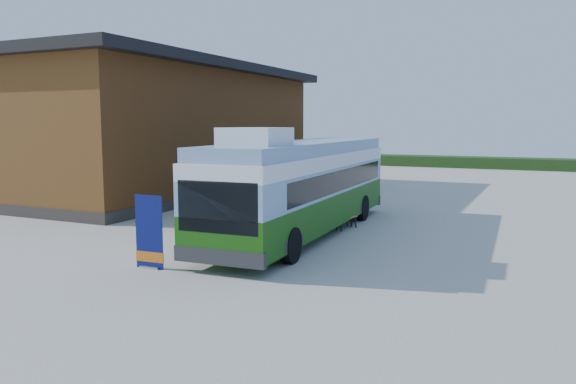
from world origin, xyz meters
The scene contains 10 objects.
ground centered at (0.00, 0.00, 0.00)m, with size 100.00×100.00×0.00m, color #BCB7AD.
barn centered at (-10.50, 10.00, 3.59)m, with size 9.60×21.20×7.50m.
hedge centered at (8.00, 38.00, 0.50)m, with size 40.00×3.00×1.00m, color #264419.
bus centered at (1.49, 1.74, 1.90)m, with size 3.32×13.03×3.97m.
awning centered at (-1.03, 2.18, 2.89)m, with size 3.05×4.68×0.54m.
banner centered at (-0.45, -4.66, 0.86)m, with size 0.91×0.21×2.10m.
picnic_table centered at (2.08, 3.54, 0.58)m, with size 1.62×1.51×0.77m.
person_a centered at (-5.70, 5.90, 0.90)m, with size 0.65×0.43×1.79m, color #999999.
person_b centered at (-4.02, 9.42, 0.84)m, with size 0.82×0.64×1.69m, color #999999.
slurry_tanker centered at (-3.99, 18.53, 1.49)m, with size 2.13×7.00×2.58m.
Camera 1 is at (9.71, -17.06, 4.07)m, focal length 35.00 mm.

